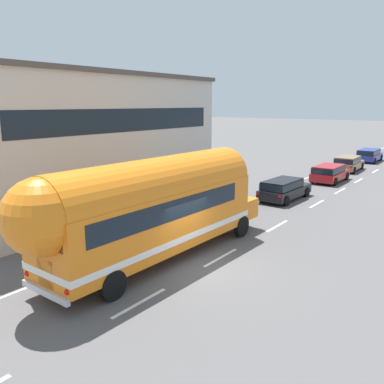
{
  "coord_description": "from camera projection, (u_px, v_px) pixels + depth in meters",
  "views": [
    {
      "loc": [
        8.25,
        -11.75,
        6.15
      ],
      "look_at": [
        -2.0,
        2.1,
        2.36
      ],
      "focal_mm": 37.6,
      "sensor_mm": 36.0,
      "label": 1
    }
  ],
  "objects": [
    {
      "name": "painted_bus",
      "position": [
        150.0,
        206.0,
        15.43
      ],
      "size": [
        2.78,
        12.49,
        4.12
      ],
      "color": "orange",
      "rests_on": "ground"
    },
    {
      "name": "car_third",
      "position": [
        348.0,
        163.0,
        37.46
      ],
      "size": [
        2.08,
        4.61,
        1.37
      ],
      "color": "olive",
      "rests_on": "ground"
    },
    {
      "name": "lane_markings",
      "position": [
        278.0,
        197.0,
        26.97
      ],
      "size": [
        3.98,
        80.0,
        0.01
      ],
      "color": "silver",
      "rests_on": "ground"
    },
    {
      "name": "ground_plane",
      "position": [
        201.0,
        268.0,
        15.34
      ],
      "size": [
        300.0,
        300.0,
        0.0
      ],
      "primitive_type": "plane",
      "color": "#565454"
    },
    {
      "name": "car_fourth",
      "position": [
        369.0,
        154.0,
        43.44
      ],
      "size": [
        2.0,
        4.7,
        1.37
      ],
      "color": "navy",
      "rests_on": "ground"
    },
    {
      "name": "car_second",
      "position": [
        329.0,
        172.0,
        32.12
      ],
      "size": [
        1.98,
        4.49,
        1.37
      ],
      "color": "#A5191E",
      "rests_on": "ground"
    },
    {
      "name": "roadside_building",
      "position": [
        61.0,
        140.0,
        24.85
      ],
      "size": [
        12.14,
        16.15,
        7.84
      ],
      "color": "beige",
      "rests_on": "ground"
    },
    {
      "name": "car_lead",
      "position": [
        284.0,
        188.0,
        26.11
      ],
      "size": [
        1.98,
        4.66,
        1.37
      ],
      "color": "black",
      "rests_on": "ground"
    }
  ]
}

